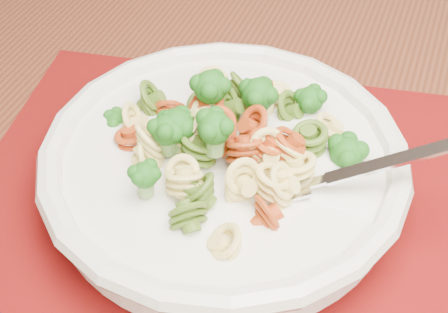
# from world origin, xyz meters

# --- Properties ---
(dining_table) EXTENTS (1.50, 1.03, 0.70)m
(dining_table) POSITION_xyz_m (-0.37, 0.58, 0.61)
(dining_table) COLOR #5B2B19
(dining_table) RESTS_ON ground
(placemat) EXTENTS (0.43, 0.35, 0.00)m
(placemat) POSITION_xyz_m (-0.42, 0.49, 0.70)
(placemat) COLOR #610D04
(placemat) RESTS_ON dining_table
(pasta_bowl) EXTENTS (0.29, 0.29, 0.05)m
(pasta_bowl) POSITION_xyz_m (-0.42, 0.49, 0.74)
(pasta_bowl) COLOR silver
(pasta_bowl) RESTS_ON placemat
(pasta_broccoli_heap) EXTENTS (0.24, 0.24, 0.06)m
(pasta_broccoli_heap) POSITION_xyz_m (-0.42, 0.49, 0.75)
(pasta_broccoli_heap) COLOR #F0D676
(pasta_broccoli_heap) RESTS_ON pasta_bowl
(fork) EXTENTS (0.18, 0.08, 0.08)m
(fork) POSITION_xyz_m (-0.36, 0.47, 0.75)
(fork) COLOR silver
(fork) RESTS_ON pasta_bowl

